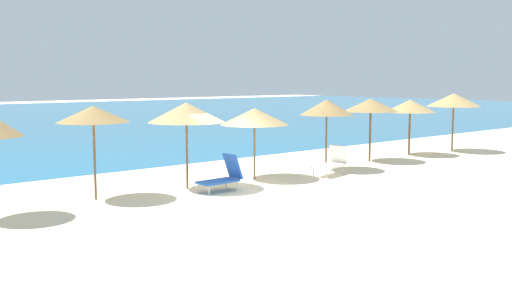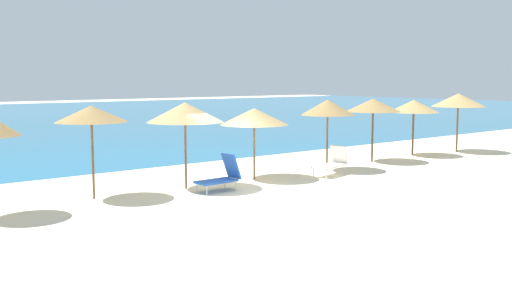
% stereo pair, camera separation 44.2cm
% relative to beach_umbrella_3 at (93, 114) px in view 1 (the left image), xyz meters
% --- Properties ---
extents(ground_plane, '(160.00, 160.00, 0.00)m').
position_rel_beach_umbrella_3_xyz_m(ground_plane, '(3.96, -1.42, -2.56)').
color(ground_plane, beige).
extents(beach_umbrella_3, '(2.14, 2.14, 2.81)m').
position_rel_beach_umbrella_3_xyz_m(beach_umbrella_3, '(0.00, 0.00, 0.00)').
color(beach_umbrella_3, brown).
rests_on(beach_umbrella_3, ground_plane).
extents(beach_umbrella_4, '(2.49, 2.49, 2.84)m').
position_rel_beach_umbrella_3_xyz_m(beach_umbrella_4, '(3.02, -0.35, -0.04)').
color(beach_umbrella_4, brown).
rests_on(beach_umbrella_4, ground_plane).
extents(beach_umbrella_5, '(2.45, 2.45, 2.56)m').
position_rel_beach_umbrella_3_xyz_m(beach_umbrella_5, '(5.95, -0.28, -0.30)').
color(beach_umbrella_5, brown).
rests_on(beach_umbrella_5, ground_plane).
extents(beach_umbrella_6, '(2.11, 2.11, 2.80)m').
position_rel_beach_umbrella_3_xyz_m(beach_umbrella_6, '(9.34, -0.62, -0.07)').
color(beach_umbrella_6, brown).
rests_on(beach_umbrella_6, ground_plane).
extents(beach_umbrella_7, '(2.36, 2.36, 2.76)m').
position_rel_beach_umbrella_3_xyz_m(beach_umbrella_7, '(12.62, -0.14, -0.09)').
color(beach_umbrella_7, brown).
rests_on(beach_umbrella_7, ground_plane).
extents(beach_umbrella_8, '(2.35, 2.35, 2.63)m').
position_rel_beach_umbrella_3_xyz_m(beach_umbrella_8, '(15.71, 0.00, -0.23)').
color(beach_umbrella_8, brown).
rests_on(beach_umbrella_8, ground_plane).
extents(beach_umbrella_9, '(2.59, 2.59, 2.89)m').
position_rel_beach_umbrella_3_xyz_m(beach_umbrella_9, '(18.51, -0.57, 0.00)').
color(beach_umbrella_9, brown).
rests_on(beach_umbrella_9, ground_plane).
extents(lounge_chair_1, '(1.70, 0.98, 1.09)m').
position_rel_beach_umbrella_3_xyz_m(lounge_chair_1, '(8.74, -1.47, -2.09)').
color(lounge_chair_1, white).
rests_on(lounge_chair_1, ground_plane).
extents(lounge_chair_2, '(1.49, 0.72, 1.18)m').
position_rel_beach_umbrella_3_xyz_m(lounge_chair_2, '(3.74, -1.36, -2.08)').
color(lounge_chair_2, blue).
rests_on(lounge_chair_2, ground_plane).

